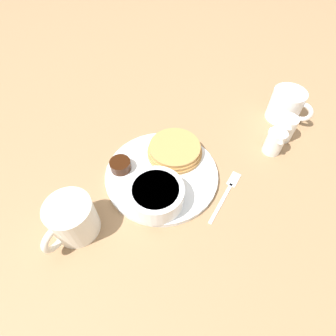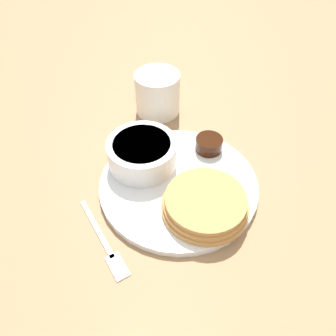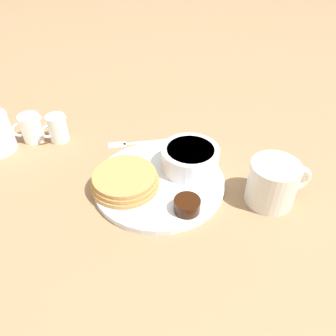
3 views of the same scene
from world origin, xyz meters
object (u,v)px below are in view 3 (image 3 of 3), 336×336
(bowl, at_px, (191,158))
(coffee_mug, at_px, (273,183))
(fork, at_px, (132,143))
(plate, at_px, (159,182))
(creamer_pitcher_near, at_px, (57,128))
(creamer_pitcher_far, at_px, (31,128))

(bowl, bearing_deg, coffee_mug, 28.64)
(coffee_mug, xyz_separation_m, fork, (-0.30, -0.13, -0.04))
(fork, bearing_deg, plate, -7.65)
(coffee_mug, bearing_deg, plate, -133.91)
(plate, relative_size, creamer_pitcher_near, 3.90)
(creamer_pitcher_near, relative_size, fork, 0.46)
(creamer_pitcher_near, distance_m, fork, 0.18)
(plate, relative_size, coffee_mug, 2.21)
(coffee_mug, height_order, fork, coffee_mug)
(coffee_mug, bearing_deg, fork, -156.06)
(bowl, bearing_deg, creamer_pitcher_far, -140.53)
(creamer_pitcher_far, xyz_separation_m, fork, (0.14, 0.19, -0.03))
(creamer_pitcher_near, bearing_deg, plate, 24.11)
(bowl, xyz_separation_m, coffee_mug, (0.15, 0.08, 0.01))
(plate, xyz_separation_m, creamer_pitcher_near, (-0.26, -0.12, 0.03))
(plate, relative_size, creamer_pitcher_far, 3.61)
(bowl, xyz_separation_m, creamer_pitcher_far, (-0.29, -0.24, -0.00))
(coffee_mug, height_order, creamer_pitcher_far, coffee_mug)
(bowl, height_order, fork, bowl)
(plate, height_order, creamer_pitcher_near, creamer_pitcher_near)
(creamer_pitcher_near, height_order, creamer_pitcher_far, creamer_pitcher_far)
(coffee_mug, height_order, creamer_pitcher_near, coffee_mug)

